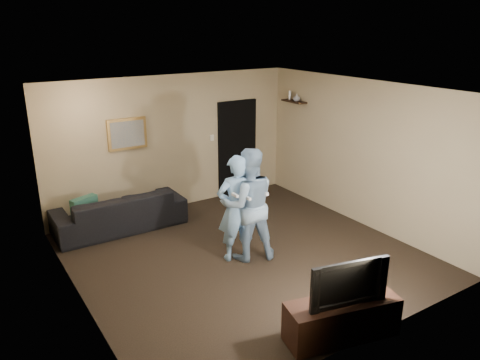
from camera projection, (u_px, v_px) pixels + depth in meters
ground at (244, 255)px, 7.42m from camera, size 5.00×5.00×0.00m
ceiling at (244, 90)px, 6.59m from camera, size 5.00×5.00×0.04m
wall_back at (173, 143)px, 9.00m from camera, size 5.00×0.04×2.60m
wall_front at (372, 239)px, 5.02m from camera, size 5.00×0.04×2.60m
wall_left at (74, 212)px, 5.72m from camera, size 0.04×5.00×2.60m
wall_right at (362, 153)px, 8.29m from camera, size 0.04×5.00×2.60m
sofa at (119, 211)px, 8.29m from camera, size 2.27×0.89×0.66m
throw_pillow at (85, 210)px, 7.94m from camera, size 0.48×0.30×0.46m
painting_frame at (127, 134)px, 8.42m from camera, size 0.72×0.05×0.57m
painting_canvas at (128, 134)px, 8.40m from camera, size 0.62×0.01×0.47m
doorway at (237, 148)px, 9.82m from camera, size 0.90×0.06×2.00m
light_switch at (212, 138)px, 9.42m from camera, size 0.08×0.02×0.12m
wall_shelf at (294, 101)px, 9.45m from camera, size 0.20×0.60×0.03m
shelf_vase at (297, 98)px, 9.36m from camera, size 0.18×0.18×0.15m
shelf_figurine at (290, 95)px, 9.53m from camera, size 0.06×0.06×0.18m
tv_console at (342, 319)px, 5.40m from camera, size 1.40×0.73×0.48m
television at (345, 280)px, 5.24m from camera, size 0.96×0.35×0.55m
wii_player_left at (236, 208)px, 7.06m from camera, size 0.68×0.55×1.67m
wii_player_right at (248, 204)px, 7.09m from camera, size 1.03×0.91×1.77m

